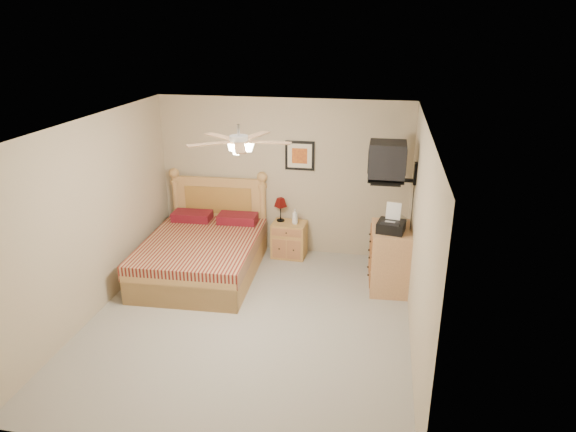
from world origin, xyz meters
TOP-DOWN VIEW (x-y plane):
  - floor at (0.00, 0.00)m, footprint 4.50×4.50m
  - ceiling at (0.00, 0.00)m, footprint 4.00×4.50m
  - wall_back at (0.00, 2.25)m, footprint 4.00×0.04m
  - wall_front at (0.00, -2.25)m, footprint 4.00×0.04m
  - wall_left at (-2.00, 0.00)m, footprint 0.04×4.50m
  - wall_right at (2.00, 0.00)m, footprint 0.04×4.50m
  - bed at (-1.02, 1.12)m, footprint 1.66×2.14m
  - nightstand at (0.15, 2.00)m, footprint 0.54×0.42m
  - table_lamp at (-0.01, 2.07)m, footprint 0.23×0.23m
  - lotion_bottle at (0.24, 1.99)m, footprint 0.10×0.10m
  - framed_picture at (0.27, 2.23)m, footprint 0.46×0.04m
  - dresser at (1.73, 1.23)m, footprint 0.58×0.80m
  - fax_machine at (1.71, 1.10)m, footprint 0.41×0.43m
  - magazine_lower at (1.70, 1.54)m, footprint 0.30×0.34m
  - magazine_upper at (1.69, 1.57)m, footprint 0.30×0.33m
  - wall_tv at (1.75, 1.34)m, footprint 0.56×0.46m
  - ceiling_fan at (0.00, -0.20)m, footprint 1.14×1.14m

SIDE VIEW (x-z plane):
  - floor at x=0.00m, z-range 0.00..0.00m
  - nightstand at x=0.15m, z-range 0.00..0.57m
  - dresser at x=1.73m, z-range 0.00..0.91m
  - bed at x=-1.02m, z-range 0.00..1.35m
  - lotion_bottle at x=0.24m, z-range 0.57..0.81m
  - table_lamp at x=-0.01m, z-range 0.57..0.96m
  - magazine_lower at x=1.70m, z-range 0.91..0.94m
  - magazine_upper at x=1.69m, z-range 0.94..0.96m
  - fax_machine at x=1.71m, z-range 0.91..1.28m
  - wall_back at x=0.00m, z-range 0.00..2.50m
  - wall_front at x=0.00m, z-range 0.00..2.50m
  - wall_left at x=-2.00m, z-range 0.00..2.50m
  - wall_right at x=2.00m, z-range 0.00..2.50m
  - framed_picture at x=0.27m, z-range 1.39..1.85m
  - wall_tv at x=1.75m, z-range 1.52..2.10m
  - ceiling_fan at x=0.00m, z-range 2.22..2.50m
  - ceiling at x=0.00m, z-range 2.48..2.52m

